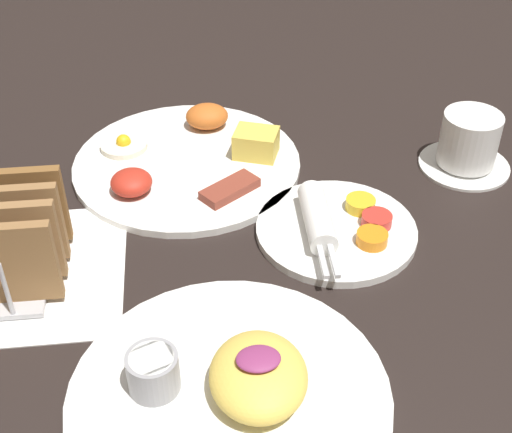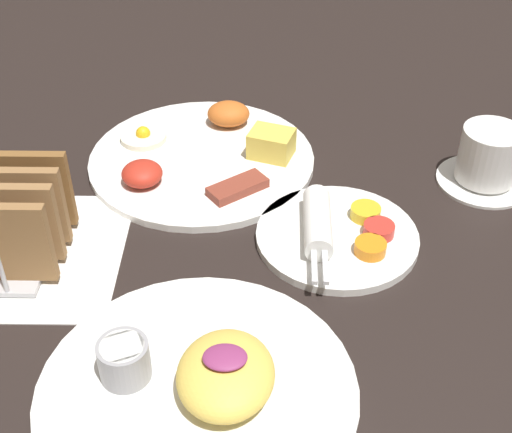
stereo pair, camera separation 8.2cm
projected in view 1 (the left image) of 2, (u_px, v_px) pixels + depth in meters
name	position (u px, v px, depth m)	size (l,w,h in m)	color
ground_plane	(223.00, 267.00, 0.80)	(3.00, 3.00, 0.00)	black
napkin_flat	(24.00, 272.00, 0.79)	(0.22, 0.22, 0.00)	white
plate_breakfast	(190.00, 159.00, 0.95)	(0.30, 0.30, 0.05)	white
plate_condiments	(336.00, 227.00, 0.84)	(0.19, 0.20, 0.04)	white
plate_foreground	(231.00, 389.00, 0.65)	(0.30, 0.30, 0.06)	white
toast_rack	(15.00, 237.00, 0.76)	(0.10, 0.15, 0.10)	#B7B7BC
coffee_cup	(468.00, 144.00, 0.93)	(0.12, 0.12, 0.08)	white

